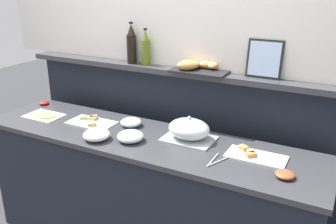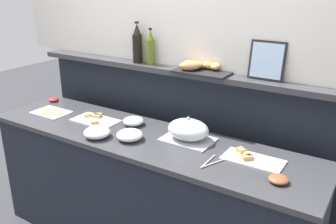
{
  "view_description": "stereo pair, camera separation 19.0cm",
  "coord_description": "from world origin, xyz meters",
  "views": [
    {
      "loc": [
        1.22,
        -1.95,
        1.96
      ],
      "look_at": [
        0.14,
        0.1,
        1.11
      ],
      "focal_mm": 39.3,
      "sensor_mm": 36.0,
      "label": 1
    },
    {
      "loc": [
        1.38,
        -1.86,
        1.96
      ],
      "look_at": [
        0.14,
        0.1,
        1.11
      ],
      "focal_mm": 39.3,
      "sensor_mm": 36.0,
      "label": 2
    }
  ],
  "objects": [
    {
      "name": "sandwich_platter_side",
      "position": [
        -0.48,
        0.04,
        0.94
      ],
      "size": [
        0.35,
        0.2,
        0.04
      ],
      "color": "white",
      "rests_on": "buffet_counter"
    },
    {
      "name": "framed_picture",
      "position": [
        0.67,
        0.45,
        1.46
      ],
      "size": [
        0.23,
        0.05,
        0.25
      ],
      "color": "black",
      "rests_on": "back_ledge_unit"
    },
    {
      "name": "buffet_counter",
      "position": [
        0.0,
        0.0,
        0.47
      ],
      "size": [
        2.46,
        0.62,
        0.94
      ],
      "color": "black",
      "rests_on": "ground_plane"
    },
    {
      "name": "glass_bowl_large",
      "position": [
        -0.25,
        -0.18,
        0.97
      ],
      "size": [
        0.18,
        0.18,
        0.07
      ],
      "color": "silver",
      "rests_on": "buffet_counter"
    },
    {
      "name": "cold_cuts_platter",
      "position": [
        -0.89,
        -0.03,
        0.94
      ],
      "size": [
        0.29,
        0.2,
        0.02
      ],
      "color": "white",
      "rests_on": "buffet_counter"
    },
    {
      "name": "serving_tongs",
      "position": [
        0.56,
        -0.11,
        0.94
      ],
      "size": [
        0.08,
        0.19,
        0.01
      ],
      "color": "#B7BABF",
      "rests_on": "buffet_counter"
    },
    {
      "name": "sandwich_platter_front",
      "position": [
        0.75,
        0.06,
        0.94
      ],
      "size": [
        0.36,
        0.18,
        0.04
      ],
      "color": "white",
      "rests_on": "buffet_counter"
    },
    {
      "name": "glass_bowl_medium",
      "position": [
        -0.18,
        0.13,
        0.96
      ],
      "size": [
        0.16,
        0.16,
        0.06
      ],
      "color": "silver",
      "rests_on": "buffet_counter"
    },
    {
      "name": "ground_plane",
      "position": [
        0.0,
        0.6,
        0.0
      ],
      "size": [
        12.0,
        12.0,
        0.0
      ],
      "primitive_type": "plane",
      "color": "#38383D"
    },
    {
      "name": "condiment_bowl_dark",
      "position": [
        -1.11,
        0.19,
        0.95
      ],
      "size": [
        0.09,
        0.09,
        0.03
      ],
      "primitive_type": "ellipsoid",
      "color": "red",
      "rests_on": "buffet_counter"
    },
    {
      "name": "glass_bowl_extra",
      "position": [
        -0.04,
        -0.1,
        0.97
      ],
      "size": [
        0.18,
        0.18,
        0.07
      ],
      "color": "silver",
      "rests_on": "buffet_counter"
    },
    {
      "name": "back_ledge_unit",
      "position": [
        0.0,
        0.48,
        0.7
      ],
      "size": [
        2.58,
        0.22,
        1.33
      ],
      "color": "black",
      "rests_on": "ground_plane"
    },
    {
      "name": "olive_oil_bottle",
      "position": [
        -0.22,
        0.42,
        1.45
      ],
      "size": [
        0.06,
        0.06,
        0.28
      ],
      "color": "#56661E",
      "rests_on": "back_ledge_unit"
    },
    {
      "name": "condiment_bowl_teal",
      "position": [
        0.97,
        -0.1,
        0.95
      ],
      "size": [
        0.11,
        0.11,
        0.04
      ],
      "primitive_type": "ellipsoid",
      "color": "brown",
      "rests_on": "buffet_counter"
    },
    {
      "name": "serving_cloche",
      "position": [
        0.3,
        0.1,
        1.01
      ],
      "size": [
        0.34,
        0.24,
        0.17
      ],
      "color": "#B7BABF",
      "rests_on": "buffet_counter"
    },
    {
      "name": "bread_basket",
      "position": [
        0.23,
        0.43,
        1.37
      ],
      "size": [
        0.4,
        0.29,
        0.08
      ],
      "color": "black",
      "rests_on": "back_ledge_unit"
    },
    {
      "name": "wine_bottle_dark",
      "position": [
        -0.34,
        0.42,
        1.47
      ],
      "size": [
        0.08,
        0.08,
        0.32
      ],
      "color": "black",
      "rests_on": "back_ledge_unit"
    }
  ]
}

